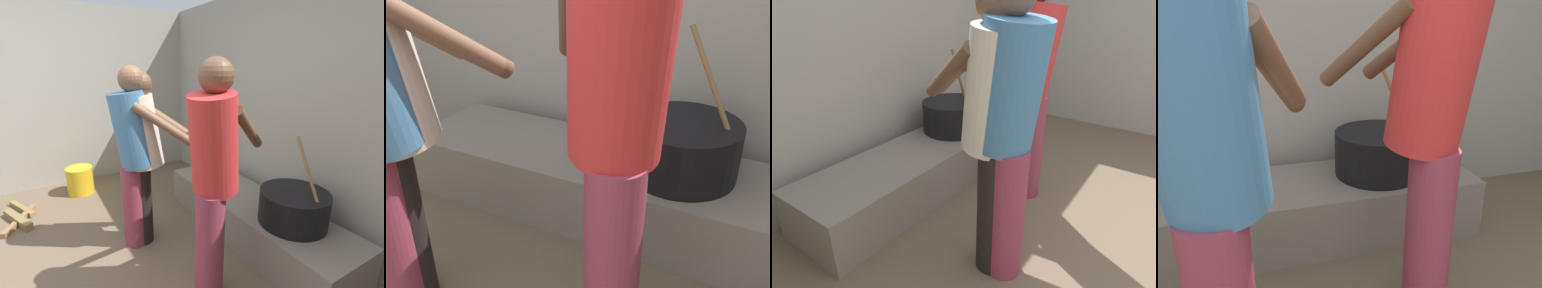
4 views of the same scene
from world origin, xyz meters
The scene contains 9 objects.
block_enclosure_left centered at (-2.36, 0.00, 1.16)m, with size 0.20×4.96×2.31m, color #9E998E.
block_enclosure_rear centered at (0.00, 2.38, 1.16)m, with size 4.92×0.20×2.31m, color #9E998E.
hearth_ledge centered at (-0.10, 1.86, 0.18)m, with size 2.04×0.60×0.35m, color slate.
cooking_pot_main centered at (0.36, 1.88, 0.49)m, with size 0.53×0.53×0.72m.
cook_in_red_shirt centered at (0.30, 1.14, 0.93)m, with size 0.60×0.74×1.63m.
cook_in_blue_shirt centered at (-0.49, 0.89, 0.90)m, with size 0.54×0.73×1.58m.
cook_in_cream_shirt centered at (-0.50, 0.96, 0.87)m, with size 0.55×0.72×1.53m.
bucket_yellow_plastic centered at (-1.84, 0.60, 0.17)m, with size 0.32×0.32×0.34m, color gold.
firewood_pile centered at (-1.49, -0.08, 0.03)m, with size 0.75×0.32×0.08m.
Camera 1 is at (1.62, 0.20, 1.59)m, focal length 25.54 mm.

